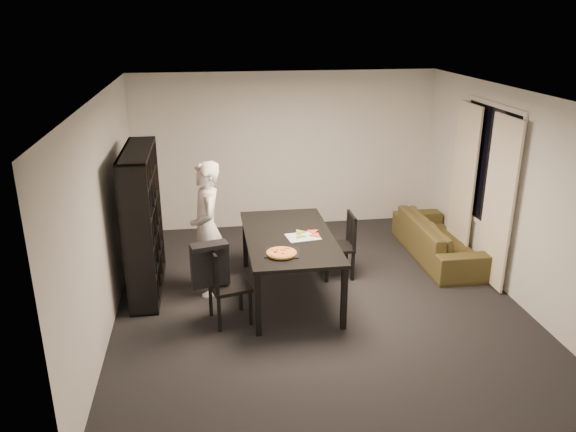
{
  "coord_description": "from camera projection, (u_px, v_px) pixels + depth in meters",
  "views": [
    {
      "loc": [
        -1.31,
        -6.32,
        3.46
      ],
      "look_at": [
        -0.33,
        0.27,
        1.05
      ],
      "focal_mm": 35.0,
      "sensor_mm": 36.0,
      "label": 1
    }
  ],
  "objects": [
    {
      "name": "draped_jacket",
      "position": [
        210.0,
        263.0,
        6.38
      ],
      "size": [
        0.45,
        0.28,
        0.53
      ],
      "rotation": [
        0.0,
        0.0,
        1.81
      ],
      "color": "black",
      "rests_on": "chair_left"
    },
    {
      "name": "pepperoni_pizza",
      "position": [
        282.0,
        253.0,
        6.49
      ],
      "size": [
        0.35,
        0.35,
        0.03
      ],
      "rotation": [
        0.0,
        0.0,
        -0.3
      ],
      "color": "#AD7332",
      "rests_on": "dining_table"
    },
    {
      "name": "bookshelf",
      "position": [
        143.0,
        222.0,
        7.17
      ],
      "size": [
        0.35,
        1.5,
        1.9
      ],
      "primitive_type": "cube",
      "color": "black",
      "rests_on": "room"
    },
    {
      "name": "chair_left",
      "position": [
        222.0,
        280.0,
        6.51
      ],
      "size": [
        0.53,
        0.53,
        0.95
      ],
      "rotation": [
        0.0,
        0.0,
        1.81
      ],
      "color": "black",
      "rests_on": "room"
    },
    {
      "name": "dining_table",
      "position": [
        289.0,
        241.0,
        7.09
      ],
      "size": [
        1.1,
        1.97,
        0.82
      ],
      "color": "black",
      "rests_on": "room"
    },
    {
      "name": "window_pane",
      "position": [
        489.0,
        166.0,
        7.63
      ],
      "size": [
        0.02,
        1.4,
        1.6
      ],
      "primitive_type": "cube",
      "color": "black",
      "rests_on": "room"
    },
    {
      "name": "curtain_right",
      "position": [
        463.0,
        181.0,
        8.22
      ],
      "size": [
        0.03,
        0.7,
        2.25
      ],
      "primitive_type": "cube",
      "color": "beige",
      "rests_on": "room"
    },
    {
      "name": "curtain_left",
      "position": [
        499.0,
        203.0,
        7.25
      ],
      "size": [
        0.03,
        0.7,
        2.25
      ],
      "primitive_type": "cube",
      "color": "beige",
      "rests_on": "room"
    },
    {
      "name": "room",
      "position": [
        318.0,
        203.0,
        6.79
      ],
      "size": [
        5.01,
        5.51,
        2.61
      ],
      "color": "black",
      "rests_on": "ground"
    },
    {
      "name": "pizza_slices",
      "position": [
        307.0,
        234.0,
        7.09
      ],
      "size": [
        0.46,
        0.43,
        0.01
      ],
      "primitive_type": null,
      "rotation": [
        0.0,
        0.0,
        0.38
      ],
      "color": "gold",
      "rests_on": "dining_table"
    },
    {
      "name": "chair_right",
      "position": [
        344.0,
        241.0,
        7.71
      ],
      "size": [
        0.42,
        0.42,
        0.91
      ],
      "rotation": [
        0.0,
        0.0,
        -1.57
      ],
      "color": "black",
      "rests_on": "room"
    },
    {
      "name": "kitchen_towel",
      "position": [
        303.0,
        237.0,
        7.02
      ],
      "size": [
        0.44,
        0.35,
        0.01
      ],
      "primitive_type": "cube",
      "rotation": [
        0.0,
        0.0,
        0.14
      ],
      "color": "white",
      "rests_on": "dining_table"
    },
    {
      "name": "person",
      "position": [
        207.0,
        229.0,
        7.13
      ],
      "size": [
        0.5,
        0.69,
        1.76
      ],
      "primitive_type": "imported",
      "rotation": [
        0.0,
        0.0,
        -1.44
      ],
      "color": "white",
      "rests_on": "room"
    },
    {
      "name": "sofa",
      "position": [
        439.0,
        239.0,
        8.37
      ],
      "size": [
        0.78,
        2.0,
        0.59
      ],
      "primitive_type": "imported",
      "rotation": [
        0.0,
        0.0,
        1.57
      ],
      "color": "#403919",
      "rests_on": "room"
    },
    {
      "name": "baking_tray",
      "position": [
        282.0,
        252.0,
        6.56
      ],
      "size": [
        0.45,
        0.38,
        0.01
      ],
      "primitive_type": "cube",
      "rotation": [
        0.0,
        0.0,
        -0.18
      ],
      "color": "black",
      "rests_on": "dining_table"
    },
    {
      "name": "window_frame",
      "position": [
        488.0,
        166.0,
        7.63
      ],
      "size": [
        0.03,
        1.52,
        1.72
      ],
      "primitive_type": "cube",
      "color": "white",
      "rests_on": "room"
    }
  ]
}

